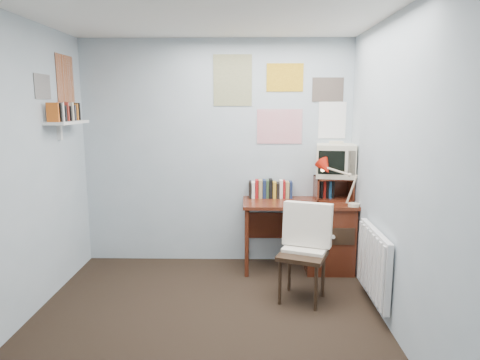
{
  "coord_description": "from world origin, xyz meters",
  "views": [
    {
      "loc": [
        0.35,
        -3.03,
        1.79
      ],
      "look_at": [
        0.27,
        1.01,
        1.08
      ],
      "focal_mm": 32.0,
      "sensor_mm": 36.0,
      "label": 1
    }
  ],
  "objects_px": {
    "desk": "(323,233)",
    "desk_chair": "(302,255)",
    "radiator": "(374,263)",
    "desk_lamp": "(355,186)",
    "wall_shelf": "(67,122)",
    "tv_riser": "(333,188)",
    "crt_tv": "(336,159)"
  },
  "relations": [
    {
      "from": "desk_lamp",
      "to": "radiator",
      "type": "distance_m",
      "value": 0.9
    },
    {
      "from": "desk_chair",
      "to": "desk",
      "type": "bearing_deg",
      "value": 89.23
    },
    {
      "from": "desk",
      "to": "wall_shelf",
      "type": "xyz_separation_m",
      "value": [
        -2.57,
        -0.38,
        1.21
      ]
    },
    {
      "from": "desk",
      "to": "wall_shelf",
      "type": "bearing_deg",
      "value": -171.6
    },
    {
      "from": "desk_chair",
      "to": "desk_lamp",
      "type": "bearing_deg",
      "value": 65.44
    },
    {
      "from": "desk_lamp",
      "to": "desk_chair",
      "type": "bearing_deg",
      "value": -143.91
    },
    {
      "from": "desk_chair",
      "to": "tv_riser",
      "type": "relative_size",
      "value": 2.18
    },
    {
      "from": "desk_lamp",
      "to": "tv_riser",
      "type": "distance_m",
      "value": 0.37
    },
    {
      "from": "tv_riser",
      "to": "radiator",
      "type": "xyz_separation_m",
      "value": [
        0.17,
        -1.04,
        -0.47
      ]
    },
    {
      "from": "desk_chair",
      "to": "radiator",
      "type": "height_order",
      "value": "desk_chair"
    },
    {
      "from": "crt_tv",
      "to": "wall_shelf",
      "type": "distance_m",
      "value": 2.79
    },
    {
      "from": "desk",
      "to": "crt_tv",
      "type": "height_order",
      "value": "crt_tv"
    },
    {
      "from": "desk",
      "to": "desk_lamp",
      "type": "distance_m",
      "value": 0.67
    },
    {
      "from": "desk_chair",
      "to": "radiator",
      "type": "relative_size",
      "value": 1.09
    },
    {
      "from": "desk_lamp",
      "to": "radiator",
      "type": "relative_size",
      "value": 0.54
    },
    {
      "from": "crt_tv",
      "to": "tv_riser",
      "type": "bearing_deg",
      "value": -121.28
    },
    {
      "from": "desk",
      "to": "desk_lamp",
      "type": "xyz_separation_m",
      "value": [
        0.27,
        -0.22,
        0.57
      ]
    },
    {
      "from": "tv_riser",
      "to": "wall_shelf",
      "type": "xyz_separation_m",
      "value": [
        -2.69,
        -0.49,
        0.74
      ]
    },
    {
      "from": "desk_lamp",
      "to": "crt_tv",
      "type": "xyz_separation_m",
      "value": [
        -0.13,
        0.35,
        0.23
      ]
    },
    {
      "from": "desk",
      "to": "desk_lamp",
      "type": "height_order",
      "value": "desk_lamp"
    },
    {
      "from": "desk",
      "to": "desk_chair",
      "type": "bearing_deg",
      "value": -112.18
    },
    {
      "from": "radiator",
      "to": "desk",
      "type": "bearing_deg",
      "value": 107.24
    },
    {
      "from": "wall_shelf",
      "to": "desk_chair",
      "type": "bearing_deg",
      "value": -10.24
    },
    {
      "from": "desk",
      "to": "desk_chair",
      "type": "height_order",
      "value": "desk_chair"
    },
    {
      "from": "desk_lamp",
      "to": "radiator",
      "type": "height_order",
      "value": "desk_lamp"
    },
    {
      "from": "desk_chair",
      "to": "wall_shelf",
      "type": "distance_m",
      "value": 2.58
    },
    {
      "from": "tv_riser",
      "to": "wall_shelf",
      "type": "distance_m",
      "value": 2.83
    },
    {
      "from": "desk",
      "to": "tv_riser",
      "type": "relative_size",
      "value": 3.0
    },
    {
      "from": "radiator",
      "to": "crt_tv",
      "type": "bearing_deg",
      "value": 98.2
    },
    {
      "from": "desk",
      "to": "radiator",
      "type": "bearing_deg",
      "value": -72.76
    },
    {
      "from": "desk",
      "to": "crt_tv",
      "type": "xyz_separation_m",
      "value": [
        0.14,
        0.13,
        0.8
      ]
    },
    {
      "from": "desk",
      "to": "wall_shelf",
      "type": "height_order",
      "value": "wall_shelf"
    }
  ]
}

